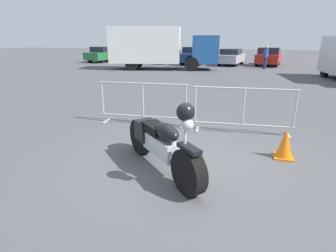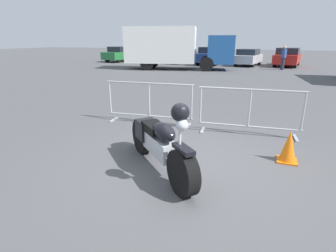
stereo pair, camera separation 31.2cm
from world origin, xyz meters
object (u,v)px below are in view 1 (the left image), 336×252
motorcycle (161,142)px  box_truck (158,46)px  crowd_barrier_near (143,103)px  traffic_cone (285,143)px  pedestrian (265,56)px  crowd_barrier_far (243,110)px  parked_car_silver (231,57)px  parked_car_blue (196,55)px  parked_car_yellow (135,54)px  parked_car_red (269,56)px  parked_car_black (165,55)px  parked_car_green (105,54)px

motorcycle → box_truck: (-5.15, 15.05, 1.14)m
crowd_barrier_near → box_truck: box_truck is taller
traffic_cone → crowd_barrier_near: bearing=159.8°
crowd_barrier_near → pedestrian: size_ratio=1.36×
crowd_barrier_far → parked_car_silver: parked_car_silver is taller
parked_car_blue → parked_car_silver: 3.08m
parked_car_yellow → parked_car_red: 12.33m
crowd_barrier_far → traffic_cone: (0.79, -1.20, -0.27)m
motorcycle → traffic_cone: bearing=72.5°
parked_car_yellow → parked_car_red: bearing=-81.7°
box_truck → traffic_cone: box_truck is taller
parked_car_silver → crowd_barrier_far: bearing=-166.7°
motorcycle → box_truck: size_ratio=0.22×
parked_car_yellow → parked_car_blue: size_ratio=0.99×
crowd_barrier_far → parked_car_yellow: bearing=120.1°
parked_car_blue → parked_car_silver: parked_car_blue is taller
motorcycle → parked_car_black: size_ratio=0.42×
motorcycle → parked_car_blue: parked_car_blue is taller
parked_car_yellow → parked_car_blue: (6.16, -0.63, 0.01)m
parked_car_silver → pedestrian: bearing=-126.3°
crowd_barrier_far → traffic_cone: size_ratio=3.91×
parked_car_blue → parked_car_red: 6.19m
parked_car_black → traffic_cone: parked_car_black is taller
parked_car_yellow → parked_car_silver: parked_car_yellow is taller
motorcycle → parked_car_blue: (-3.28, 20.12, 0.26)m
crowd_barrier_far → parked_car_silver: size_ratio=0.55×
crowd_barrier_near → pedestrian: 15.64m
motorcycle → parked_car_yellow: parked_car_yellow is taller
crowd_barrier_near → parked_car_black: (-5.12, 18.36, 0.14)m
pedestrian → parked_car_silver: bearing=23.9°
box_truck → parked_car_red: 9.84m
motorcycle → parked_car_silver: (-0.19, 20.14, 0.20)m
parked_car_green → parked_car_blue: (9.25, -0.15, 0.02)m
box_truck → parked_car_silver: size_ratio=1.90×
crowd_barrier_far → pedestrian: size_ratio=1.36×
motorcycle → pedestrian: bearing=126.0°
traffic_cone → box_truck: bearing=117.2°
parked_car_black → parked_car_silver: (6.16, -0.52, -0.01)m
crowd_barrier_near → parked_car_silver: size_ratio=0.55×
parked_car_green → parked_car_black: parked_car_green is taller
parked_car_green → box_truck: bearing=-116.5°
motorcycle → parked_car_silver: parked_car_silver is taller
parked_car_blue → parked_car_black: bearing=88.8°
crowd_barrier_near → parked_car_black: size_ratio=0.54×
parked_car_black → pedestrian: 9.36m
parked_car_silver → parked_car_red: 3.13m
parked_car_red → box_truck: bearing=133.6°
crowd_barrier_far → parked_car_blue: bearing=104.2°
parked_car_black → parked_car_silver: parked_car_black is taller
crowd_barrier_near → pedestrian: (3.68, 15.19, 0.36)m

